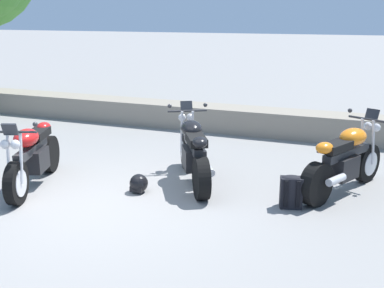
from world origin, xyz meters
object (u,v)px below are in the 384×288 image
object	(u,v)px
motorcycle_black_centre	(193,152)
rider_helmet	(139,184)
rider_backpack	(291,191)
motorcycle_red_near_left	(32,157)
motorcycle_orange_far_right	(345,161)

from	to	relation	value
motorcycle_black_centre	rider_helmet	distance (m)	1.01
rider_backpack	rider_helmet	size ratio (longest dim) A/B	1.68
motorcycle_red_near_left	rider_backpack	bearing A→B (deg)	9.48
motorcycle_red_near_left	motorcycle_black_centre	world-z (taller)	same
motorcycle_red_near_left	rider_helmet	world-z (taller)	motorcycle_red_near_left
motorcycle_orange_far_right	rider_backpack	distance (m)	1.11
rider_backpack	rider_helmet	xyz separation A→B (m)	(-2.23, -0.26, -0.11)
rider_helmet	rider_backpack	bearing A→B (deg)	6.62
motorcycle_red_near_left	motorcycle_orange_far_right	size ratio (longest dim) A/B	1.03
motorcycle_orange_far_right	rider_helmet	size ratio (longest dim) A/B	6.90
motorcycle_orange_far_right	motorcycle_red_near_left	bearing A→B (deg)	-161.24
motorcycle_black_centre	motorcycle_red_near_left	bearing A→B (deg)	-152.85
motorcycle_black_centre	motorcycle_orange_far_right	distance (m)	2.30
motorcycle_orange_far_right	rider_backpack	size ratio (longest dim) A/B	4.11
motorcycle_red_near_left	rider_backpack	distance (m)	3.91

